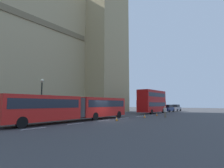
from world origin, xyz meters
name	(u,v)px	position (x,y,z in m)	size (l,w,h in m)	color
ground_plane	(106,120)	(0.00, 0.00, 0.00)	(160.00, 160.00, 0.00)	#424244
lane_centre_marking	(124,118)	(4.19, 0.00, 0.00)	(39.00, 0.16, 0.01)	silver
articulated_bus	(76,107)	(-3.22, 1.99, 1.75)	(17.35, 2.54, 2.90)	red
double_decker_bus	(152,101)	(18.11, 2.00, 2.71)	(9.27, 2.54, 4.90)	#B20F0F
sedan_lead	(168,108)	(27.42, 1.98, 0.91)	(4.40, 1.86, 1.85)	navy
sedan_trailing	(176,108)	(33.39, 1.96, 0.91)	(4.40, 1.86, 1.85)	gray
traffic_cone_west	(117,119)	(-0.04, -1.69, 0.28)	(0.36, 0.36, 0.58)	black
traffic_cone_middle	(145,116)	(6.65, -2.00, 0.28)	(0.36, 0.36, 0.58)	black
traffic_cone_east	(157,114)	(11.86, -1.68, 0.28)	(0.36, 0.36, 0.58)	black
street_lamp	(41,96)	(-5.13, 6.50, 3.06)	(0.44, 0.44, 5.27)	black
pedestrian_near_cones	(165,111)	(8.88, -4.33, 0.91)	(0.35, 0.45, 1.69)	#726651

